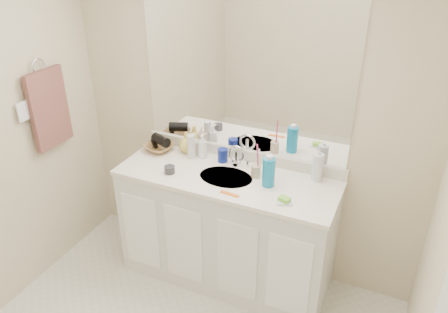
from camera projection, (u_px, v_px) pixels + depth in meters
wall_back at (243, 118)px, 3.03m from camera, size 2.60×0.02×2.40m
vanity_cabinet at (227, 229)px, 3.17m from camera, size 1.50×0.55×0.85m
countertop at (227, 177)px, 2.97m from camera, size 1.52×0.57×0.03m
backsplash at (242, 154)px, 3.15m from camera, size 1.52×0.03×0.08m
sink_basin at (226, 178)px, 2.95m from camera, size 0.37×0.37×0.02m
faucet at (236, 158)px, 3.06m from camera, size 0.02×0.02×0.11m
mirror at (244, 67)px, 2.86m from camera, size 1.48×0.01×1.20m
blue_mug at (223, 155)px, 3.12m from camera, size 0.09×0.09×0.10m
tan_cup at (256, 171)px, 2.93m from camera, size 0.08×0.08×0.08m
toothbrush at (258, 157)px, 2.87m from camera, size 0.02×0.04×0.21m
mouthwash_bottle at (269, 172)px, 2.81m from camera, size 0.09×0.09×0.19m
clear_pump_bottle at (318, 167)px, 2.86m from camera, size 0.08×0.08×0.19m
soap_dish at (284, 202)px, 2.67m from camera, size 0.12×0.11×0.01m
green_soap at (284, 199)px, 2.66m from camera, size 0.08×0.07×0.02m
orange_comb at (230, 194)px, 2.75m from camera, size 0.13×0.04×0.01m
dark_jar at (170, 170)px, 2.98m from camera, size 0.09×0.09×0.05m
extra_white_bottle at (191, 147)px, 3.14m from camera, size 0.07×0.07×0.18m
soap_bottle_white at (203, 146)px, 3.16m from camera, size 0.08×0.08×0.18m
soap_bottle_cream at (193, 144)px, 3.21m from camera, size 0.08×0.09×0.16m
soap_bottle_yellow at (187, 142)px, 3.24m from camera, size 0.16×0.16×0.16m
wicker_basket at (159, 147)px, 3.28m from camera, size 0.26×0.26×0.05m
hair_dryer at (161, 140)px, 3.24m from camera, size 0.17×0.13×0.07m
towel_ring at (38, 66)px, 2.91m from camera, size 0.01×0.11×0.11m
hand_towel at (49, 109)px, 3.04m from camera, size 0.04×0.32×0.55m
switch_plate at (23, 111)px, 2.87m from camera, size 0.01×0.08×0.13m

